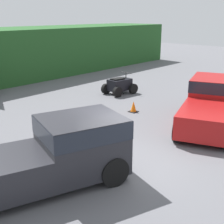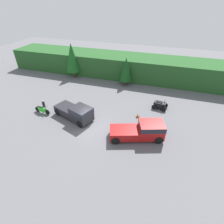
{
  "view_description": "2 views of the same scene",
  "coord_description": "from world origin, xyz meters",
  "px_view_note": "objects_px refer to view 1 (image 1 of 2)",
  "views": [
    {
      "loc": [
        -7.31,
        -5.73,
        4.77
      ],
      "look_at": [
        1.78,
        2.27,
        0.95
      ],
      "focal_mm": 50.0,
      "sensor_mm": 36.0,
      "label": 1
    },
    {
      "loc": [
        7.09,
        -14.47,
        12.96
      ],
      "look_at": [
        1.78,
        2.27,
        0.95
      ],
      "focal_mm": 28.0,
      "sensor_mm": 36.0,
      "label": 2
    }
  ],
  "objects_px": {
    "traffic_cone": "(133,107)",
    "pickup_truck_red": "(211,101)",
    "quad_atv": "(120,86)",
    "pickup_truck_second": "(53,153)"
  },
  "relations": [
    {
      "from": "pickup_truck_second",
      "to": "quad_atv",
      "type": "bearing_deg",
      "value": 49.64
    },
    {
      "from": "pickup_truck_red",
      "to": "quad_atv",
      "type": "distance_m",
      "value": 6.7
    },
    {
      "from": "traffic_cone",
      "to": "pickup_truck_red",
      "type": "bearing_deg",
      "value": -73.78
    },
    {
      "from": "pickup_truck_red",
      "to": "quad_atv",
      "type": "xyz_separation_m",
      "value": [
        1.4,
        6.54,
        -0.5
      ]
    },
    {
      "from": "pickup_truck_red",
      "to": "pickup_truck_second",
      "type": "distance_m",
      "value": 8.24
    },
    {
      "from": "quad_atv",
      "to": "pickup_truck_red",
      "type": "bearing_deg",
      "value": -93.99
    },
    {
      "from": "pickup_truck_second",
      "to": "traffic_cone",
      "type": "bearing_deg",
      "value": 39.44
    },
    {
      "from": "pickup_truck_red",
      "to": "traffic_cone",
      "type": "relative_size",
      "value": 10.82
    },
    {
      "from": "traffic_cone",
      "to": "quad_atv",
      "type": "bearing_deg",
      "value": 50.61
    },
    {
      "from": "pickup_truck_red",
      "to": "traffic_cone",
      "type": "height_order",
      "value": "pickup_truck_red"
    }
  ]
}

